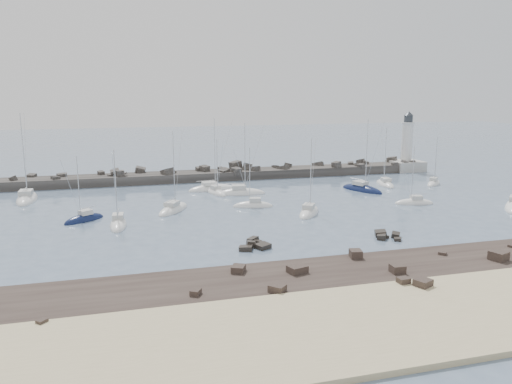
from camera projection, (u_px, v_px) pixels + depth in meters
The scene contains 20 objects.
ground at pixel (258, 225), 70.08m from camera, with size 400.00×400.00×0.00m, color slate.
sand_strip at pixel (365, 327), 39.85m from camera, with size 140.00×14.00×1.00m, color #CCBC8D.
rock_shelf at pixel (321, 281), 49.40m from camera, with size 140.00×12.73×1.88m.
rock_cluster_near at pixel (254, 246), 60.05m from camera, with size 4.13×4.58×1.46m.
rock_cluster_far at pixel (386, 237), 63.85m from camera, with size 3.77×3.80×1.55m.
breakwater at pixel (174, 180), 103.96m from camera, with size 115.00×7.52×4.94m.
lighthouse at pixel (406, 157), 117.61m from camera, with size 7.00×7.00×14.60m.
sailboat_1 at pixel (27, 200), 85.77m from camera, with size 3.21×10.19×16.06m.
sailboat_2 at pixel (84, 220), 72.31m from camera, with size 6.29×5.41×10.37m.
sailboat_3 at pixel (173, 210), 78.29m from camera, with size 6.80×8.64×13.46m.
sailboat_4 at pixel (212, 189), 94.75m from camera, with size 9.65×4.38×14.57m.
sailboat_5 at pixel (253, 206), 80.91m from camera, with size 6.81×3.37×10.55m.
sailboat_6 at pixel (216, 193), 91.30m from camera, with size 3.65×7.09×10.92m.
sailboat_7 at pixel (309, 213), 76.34m from camera, with size 6.40×7.80×12.47m.
sailboat_8 at pixel (362, 190), 94.19m from camera, with size 6.21×9.54×14.49m.
sailboat_9 at pixel (414, 203), 82.98m from camera, with size 6.82×3.43×10.49m.
sailboat_10 at pixel (385, 185), 99.60m from camera, with size 3.74×8.12×12.40m.
sailboat_12 at pixel (434, 184), 100.45m from camera, with size 6.12×5.91×10.47m.
sailboat_13 at pixel (118, 225), 69.42m from camera, with size 2.73×7.41×11.78m.
sailboat_14 at pixel (241, 194), 90.80m from camera, with size 9.16×4.04×14.03m.
Camera 1 is at (-18.26, -65.25, 18.49)m, focal length 35.00 mm.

